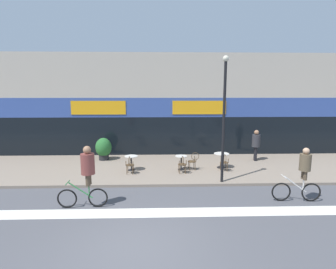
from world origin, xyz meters
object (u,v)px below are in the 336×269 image
bistro_table_2 (221,157)px  cafe_chair_0_near (130,164)px  lamp_post (224,111)px  pedestrian_near_end (256,143)px  planter_pot (104,148)px  cyclist_1 (87,172)px  cafe_chair_1_side (193,160)px  cafe_chair_1_near (182,163)px  cafe_chair_2_near (224,161)px  bistro_table_0 (131,160)px  cyclist_0 (302,172)px  bistro_table_1 (181,160)px

bistro_table_2 → cafe_chair_0_near: (-4.69, -0.94, -0.04)m
lamp_post → pedestrian_near_end: size_ratio=3.03×
bistro_table_2 → lamp_post: 3.40m
planter_pot → lamp_post: 7.69m
bistro_table_2 → cafe_chair_0_near: cafe_chair_0_near is taller
cyclist_1 → pedestrian_near_end: 9.99m
cafe_chair_1_side → pedestrian_near_end: pedestrian_near_end is taller
cafe_chair_1_near → cafe_chair_2_near: bearing=-88.2°
bistro_table_0 → cafe_chair_1_near: 2.62m
cyclist_1 → lamp_post: bearing=-160.1°
cafe_chair_0_near → cafe_chair_1_near: (2.56, 0.02, 0.00)m
cafe_chair_1_near → pedestrian_near_end: pedestrian_near_end is taller
cyclist_0 → cafe_chair_1_side: bearing=-42.8°
cafe_chair_2_near → cyclist_1: (-5.79, -3.75, 0.68)m
bistro_table_1 → cafe_chair_1_near: (0.01, -0.63, 0.00)m
lamp_post → pedestrian_near_end: lamp_post is taller
cafe_chair_1_side → lamp_post: lamp_post is taller
cafe_chair_0_near → cyclist_0: bearing=-111.8°
cafe_chair_1_near → cafe_chair_2_near: same height
bistro_table_1 → cyclist_1: 5.52m
bistro_table_2 → lamp_post: size_ratio=0.15×
cafe_chair_2_near → lamp_post: lamp_post is taller
cafe_chair_1_side → planter_pot: size_ratio=0.69×
cyclist_0 → cyclist_1: size_ratio=0.92×
cafe_chair_2_near → lamp_post: bearing=161.8°
cafe_chair_1_near → cyclist_1: (-3.66, -3.46, 0.68)m
bistro_table_0 → cafe_chair_2_near: size_ratio=0.83×
bistro_table_2 → cafe_chair_0_near: size_ratio=0.88×
bistro_table_2 → cyclist_1: cyclist_1 is taller
bistro_table_2 → cafe_chair_1_side: 1.55m
pedestrian_near_end → planter_pot: bearing=-172.8°
cafe_chair_0_near → cyclist_1: bearing=165.5°
bistro_table_2 → cafe_chair_1_near: bearing=-156.7°
lamp_post → pedestrian_near_end: bearing=52.1°
cyclist_1 → planter_pot: bearing=-85.8°
bistro_table_1 → pedestrian_near_end: (4.48, 1.73, 0.55)m
lamp_post → planter_pot: bearing=146.3°
cafe_chair_1_side → cyclist_1: size_ratio=0.40×
cafe_chair_1_side → cyclist_0: (3.56, -3.80, 0.50)m
planter_pot → cyclist_0: size_ratio=0.63×
bistro_table_0 → cafe_chair_1_side: size_ratio=0.83×
cafe_chair_1_side → cafe_chair_0_near: bearing=5.5°
cafe_chair_1_side → bistro_table_2: bearing=-175.4°
bistro_table_0 → cyclist_0: (6.73, -3.77, 0.48)m
bistro_table_1 → cafe_chair_1_near: cafe_chair_1_near is taller
cafe_chair_0_near → cyclist_0: cyclist_0 is taller
cyclist_0 → planter_pot: bearing=-30.7°
bistro_table_2 → cafe_chair_2_near: (0.00, -0.63, -0.04)m
bistro_table_1 → cafe_chair_1_side: 0.63m
bistro_table_1 → bistro_table_2: bearing=7.8°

